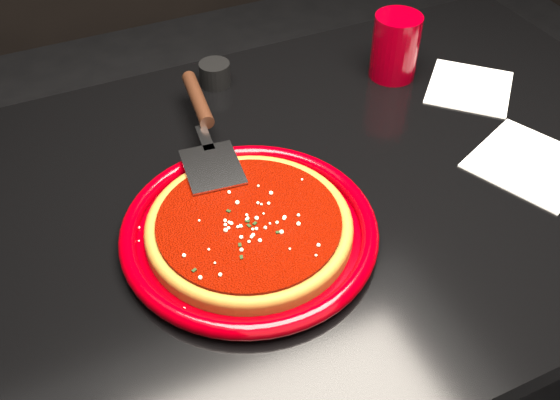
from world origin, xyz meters
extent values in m
cube|color=black|center=(0.00, 0.00, 0.38)|extent=(1.20, 0.80, 0.75)
cylinder|color=#730005|center=(-0.17, -0.06, 0.76)|extent=(0.38, 0.38, 0.03)
cylinder|color=brown|center=(-0.17, -0.06, 0.77)|extent=(0.31, 0.31, 0.01)
torus|color=brown|center=(-0.17, -0.06, 0.77)|extent=(0.31, 0.31, 0.02)
cylinder|color=#6A0900|center=(-0.17, -0.06, 0.78)|extent=(0.27, 0.27, 0.01)
cylinder|color=#87000C|center=(0.23, 0.20, 0.81)|extent=(0.11, 0.11, 0.12)
cube|color=white|center=(0.29, -0.10, 0.75)|extent=(0.21, 0.21, 0.00)
cube|color=white|center=(0.33, 0.11, 0.75)|extent=(0.21, 0.21, 0.00)
cylinder|color=black|center=(-0.08, 0.31, 0.77)|extent=(0.07, 0.07, 0.04)
camera|label=1|loc=(-0.38, -0.61, 1.38)|focal=40.00mm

